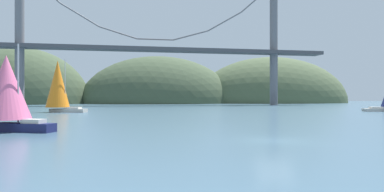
{
  "coord_description": "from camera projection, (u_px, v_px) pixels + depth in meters",
  "views": [
    {
      "loc": [
        -10.19,
        -22.63,
        3.08
      ],
      "look_at": [
        0.0,
        30.0,
        3.14
      ],
      "focal_mm": 32.59,
      "sensor_mm": 36.0,
      "label": 1
    }
  ],
  "objects": [
    {
      "name": "headland_right",
      "position": [
        273.0,
        103.0,
        168.09
      ],
      "size": [
        75.86,
        44.0,
        44.06
      ],
      "primitive_type": "ellipsoid",
      "color": "#4C5B3D",
      "rests_on": "ground_plane"
    },
    {
      "name": "headland_center",
      "position": [
        159.0,
        103.0,
        157.64
      ],
      "size": [
        69.41,
        44.0,
        42.44
      ],
      "primitive_type": "ellipsoid",
      "color": "#425138",
      "rests_on": "ground_plane"
    },
    {
      "name": "ground_plane",
      "position": [
        274.0,
        141.0,
        24.15
      ],
      "size": [
        360.0,
        360.0,
        0.0
      ],
      "primitive_type": "plane",
      "color": "#426075"
    },
    {
      "name": "sailboat_pink_spinnaker",
      "position": [
        7.0,
        90.0,
        30.65
      ],
      "size": [
        7.3,
        5.62,
        7.69
      ],
      "color": "#191E4C",
      "rests_on": "ground_plane"
    },
    {
      "name": "suspension_bridge",
      "position": [
        155.0,
        45.0,
        117.44
      ],
      "size": [
        121.29,
        6.0,
        43.84
      ],
      "color": "slate",
      "rests_on": "ground_plane"
    },
    {
      "name": "sailboat_orange_sail",
      "position": [
        58.0,
        85.0,
        67.9
      ],
      "size": [
        8.71,
        5.91,
        10.39
      ],
      "color": "#B7B2A8",
      "rests_on": "ground_plane"
    },
    {
      "name": "headland_left",
      "position": [
        16.0,
        104.0,
        146.23
      ],
      "size": [
        60.18,
        44.0,
        47.93
      ],
      "primitive_type": "ellipsoid",
      "color": "#425138",
      "rests_on": "ground_plane"
    }
  ]
}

